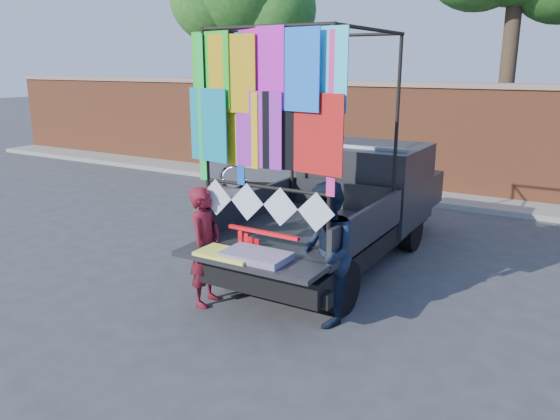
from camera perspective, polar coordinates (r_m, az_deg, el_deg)
The scene contains 8 objects.
ground at distance 7.29m, azimuth 2.39°, elevation -9.40°, with size 90.00×90.00×0.00m, color #38383A.
brick_wall at distance 13.34m, azimuth 16.98°, elevation 7.10°, with size 30.00×0.45×2.61m.
curb at distance 12.89m, azimuth 15.79°, elevation 1.20°, with size 30.00×1.20×0.12m, color gray.
pickup_truck at distance 8.87m, azimuth 7.59°, elevation 0.90°, with size 2.17×5.44×3.43m.
sedan at distance 14.03m, azimuth 0.04°, elevation 5.16°, with size 1.29×3.70×1.22m, color #ABADB2.
woman at distance 6.99m, azimuth -7.80°, elevation -3.81°, with size 0.56×0.37×1.54m, color maroon.
man at distance 6.43m, azimuth 4.75°, elevation -4.59°, with size 0.84×0.65×1.72m, color black.
streamer_bundle at distance 6.71m, azimuth -2.64°, elevation -3.87°, with size 1.01×0.08×0.69m.
Camera 1 is at (3.12, -5.86, 3.01)m, focal length 35.00 mm.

